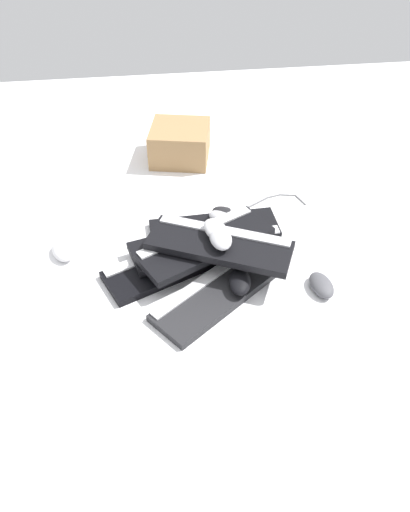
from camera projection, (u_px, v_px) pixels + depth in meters
The scene contains 17 objects.
ground_plane at pixel (223, 271), 1.58m from camera, with size 3.20×3.20×0.00m, color white.
keyboard_0 at pixel (172, 263), 1.59m from camera, with size 0.46×0.32×0.03m.
keyboard_1 at pixel (218, 292), 1.50m from camera, with size 0.44×0.39×0.03m.
keyboard_2 at pixel (215, 229), 1.72m from camera, with size 0.45×0.17×0.03m.
keyboard_3 at pixel (198, 243), 1.62m from camera, with size 0.46×0.26×0.03m.
keyboard_4 at pixel (206, 243), 1.57m from camera, with size 0.46×0.33×0.03m.
keyboard_5 at pixel (220, 244), 1.52m from camera, with size 0.46×0.32×0.03m.
mouse_0 at pixel (223, 218), 1.71m from camera, with size 0.11×0.07×0.04m, color #B7B7BC.
mouse_1 at pixel (63, 251), 1.63m from camera, with size 0.11×0.07×0.04m, color silver.
mouse_2 at pixel (321, 285), 1.51m from camera, with size 0.11×0.07×0.04m, color #4C4C51.
mouse_3 at pixel (226, 215), 1.72m from camera, with size 0.11×0.07×0.04m, color black.
mouse_4 at pixel (234, 217), 1.71m from camera, with size 0.11×0.07×0.04m, color silver.
mouse_5 at pixel (220, 237), 1.49m from camera, with size 0.11×0.07×0.04m, color #B7B7BC.
mouse_6 at pixel (216, 230), 1.52m from camera, with size 0.11×0.07×0.04m, color silver.
mouse_7 at pixel (240, 282), 1.48m from camera, with size 0.11×0.07×0.04m, color black.
cable_0 at pixel (263, 202), 1.85m from camera, with size 0.35×0.09×0.01m.
cardboard_box at pixel (180, 143), 2.05m from camera, with size 0.23×0.22×0.14m, color #9E774C.
Camera 1 is at (0.20, 1.13, 1.10)m, focal length 35.00 mm.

